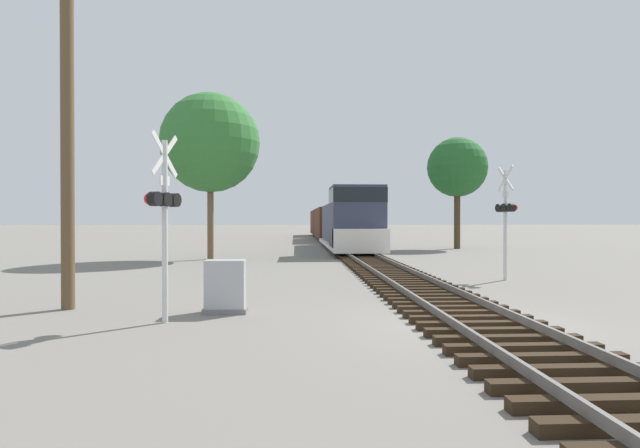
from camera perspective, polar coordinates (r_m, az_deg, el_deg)
name	(u,v)px	position (r m, az deg, el deg)	size (l,w,h in m)	color
ground_plane	(476,326)	(10.86, 17.41, -11.08)	(400.00, 400.00, 0.00)	slate
rail_track_bed	(476,320)	(10.83, 17.41, -10.38)	(2.60, 160.00, 0.31)	black
freight_train	(333,224)	(48.45, 1.47, 0.05)	(3.12, 44.45, 4.16)	#33384C
crossing_signal_near	(164,208)	(11.01, -17.45, 1.79)	(0.59, 1.00, 4.01)	silver
crossing_signal_far	(506,212)	(19.07, 20.50, 1.28)	(0.48, 1.01, 4.10)	silver
relay_cabinet	(225,287)	(11.93, -10.76, -7.07)	(1.00, 0.59, 1.23)	slate
utility_pole	(67,132)	(13.69, -26.91, 9.39)	(1.80, 0.31, 8.39)	brown
tree_far_right	(210,143)	(28.16, -12.43, 9.02)	(5.39, 5.39, 9.06)	brown
tree_mid_background	(457,168)	(38.70, 15.41, 6.22)	(4.42, 4.42, 8.29)	#473521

